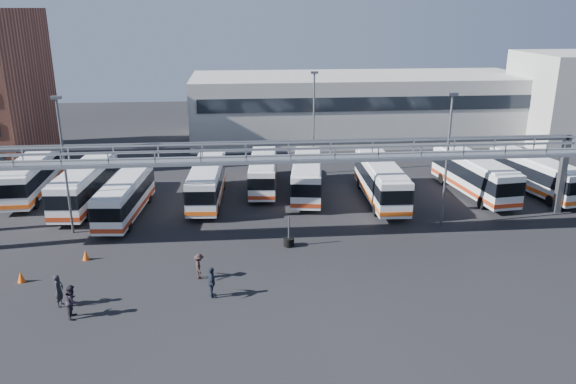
{
  "coord_description": "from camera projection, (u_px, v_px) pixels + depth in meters",
  "views": [
    {
      "loc": [
        -3.53,
        -32.25,
        16.02
      ],
      "look_at": [
        -0.02,
        6.0,
        3.38
      ],
      "focal_mm": 35.0,
      "sensor_mm": 36.0,
      "label": 1
    }
  ],
  "objects": [
    {
      "name": "gantry",
      "position": [
        288.0,
        164.0,
        39.65
      ],
      "size": [
        51.4,
        5.15,
        7.1
      ],
      "color": "#979A9F",
      "rests_on": "ground"
    },
    {
      "name": "bus_4",
      "position": [
        263.0,
        171.0,
        51.71
      ],
      "size": [
        3.17,
        10.28,
        3.07
      ],
      "rotation": [
        0.0,
        0.0,
        -0.08
      ],
      "color": "silver",
      "rests_on": "ground"
    },
    {
      "name": "light_pole_back",
      "position": [
        314.0,
        118.0,
        55.18
      ],
      "size": [
        0.7,
        0.35,
        10.21
      ],
      "color": "#4C4F54",
      "rests_on": "ground"
    },
    {
      "name": "pedestrian_c",
      "position": [
        199.0,
        266.0,
        34.65
      ],
      "size": [
        0.7,
        1.11,
        1.64
      ],
      "primitive_type": "imported",
      "rotation": [
        0.0,
        0.0,
        1.66
      ],
      "color": "black",
      "rests_on": "ground"
    },
    {
      "name": "cone_right",
      "position": [
        86.0,
        255.0,
        37.36
      ],
      "size": [
        0.46,
        0.46,
        0.71
      ],
      "primitive_type": "cone",
      "rotation": [
        0.0,
        0.0,
        -0.03
      ],
      "color": "#F9560D",
      "rests_on": "ground"
    },
    {
      "name": "pedestrian_d",
      "position": [
        212.0,
        283.0,
        32.35
      ],
      "size": [
        0.63,
        1.16,
        1.88
      ],
      "primitive_type": "imported",
      "rotation": [
        0.0,
        0.0,
        1.73
      ],
      "color": "#1B2231",
      "rests_on": "ground"
    },
    {
      "name": "bus_0",
      "position": [
        32.0,
        176.0,
        49.68
      ],
      "size": [
        2.97,
        11.25,
        3.39
      ],
      "rotation": [
        0.0,
        0.0,
        0.04
      ],
      "color": "silver",
      "rests_on": "ground"
    },
    {
      "name": "bus_6",
      "position": [
        381.0,
        180.0,
        48.26
      ],
      "size": [
        2.97,
        11.37,
        3.43
      ],
      "rotation": [
        0.0,
        0.0,
        -0.03
      ],
      "color": "silver",
      "rests_on": "ground"
    },
    {
      "name": "warehouse",
      "position": [
        359.0,
        107.0,
        71.55
      ],
      "size": [
        42.0,
        14.0,
        8.0
      ],
      "primitive_type": "cube",
      "color": "#9E9E99",
      "rests_on": "ground"
    },
    {
      "name": "bus_2",
      "position": [
        125.0,
        196.0,
        44.71
      ],
      "size": [
        3.28,
        10.5,
        3.14
      ],
      "rotation": [
        0.0,
        0.0,
        -0.09
      ],
      "color": "silver",
      "rests_on": "ground"
    },
    {
      "name": "bus_9",
      "position": [
        536.0,
        174.0,
        50.41
      ],
      "size": [
        4.46,
        11.0,
        3.26
      ],
      "rotation": [
        0.0,
        0.0,
        0.19
      ],
      "color": "silver",
      "rests_on": "ground"
    },
    {
      "name": "bus_3",
      "position": [
        207.0,
        181.0,
        48.21
      ],
      "size": [
        3.09,
        10.87,
        3.26
      ],
      "rotation": [
        0.0,
        0.0,
        -0.06
      ],
      "color": "silver",
      "rests_on": "ground"
    },
    {
      "name": "bus_1",
      "position": [
        85.0,
        185.0,
        47.11
      ],
      "size": [
        3.42,
        11.37,
        3.41
      ],
      "rotation": [
        0.0,
        0.0,
        -0.07
      ],
      "color": "silver",
      "rests_on": "ground"
    },
    {
      "name": "cone_left",
      "position": [
        21.0,
        277.0,
        34.31
      ],
      "size": [
        0.54,
        0.54,
        0.72
      ],
      "primitive_type": "cone",
      "rotation": [
        0.0,
        0.0,
        -0.22
      ],
      "color": "#F9560D",
      "rests_on": "ground"
    },
    {
      "name": "bus_5",
      "position": [
        307.0,
        175.0,
        49.95
      ],
      "size": [
        4.06,
        11.04,
        3.28
      ],
      "rotation": [
        0.0,
        0.0,
        -0.15
      ],
      "color": "silver",
      "rests_on": "ground"
    },
    {
      "name": "light_pole_left",
      "position": [
        64.0,
        159.0,
        40.2
      ],
      "size": [
        0.7,
        0.35,
        10.21
      ],
      "color": "#4C4F54",
      "rests_on": "ground"
    },
    {
      "name": "bus_8",
      "position": [
        474.0,
        174.0,
        49.97
      ],
      "size": [
        3.9,
        11.57,
        3.45
      ],
      "rotation": [
        0.0,
        0.0,
        0.11
      ],
      "color": "silver",
      "rests_on": "ground"
    },
    {
      "name": "ground",
      "position": [
        297.0,
        271.0,
        35.82
      ],
      "size": [
        140.0,
        140.0,
        0.0
      ],
      "primitive_type": "plane",
      "color": "black",
      "rests_on": "ground"
    },
    {
      "name": "tire_stack",
      "position": [
        289.0,
        241.0,
        39.52
      ],
      "size": [
        0.77,
        0.77,
        2.19
      ],
      "color": "black",
      "rests_on": "ground"
    },
    {
      "name": "light_pole_mid",
      "position": [
        448.0,
        153.0,
        41.69
      ],
      "size": [
        0.7,
        0.35,
        10.21
      ],
      "color": "#4C4F54",
      "rests_on": "ground"
    },
    {
      "name": "pedestrian_a",
      "position": [
        59.0,
        290.0,
        31.4
      ],
      "size": [
        0.53,
        0.75,
        1.92
      ],
      "primitive_type": "imported",
      "rotation": [
        0.0,
        0.0,
        1.46
      ],
      "color": "black",
      "rests_on": "ground"
    },
    {
      "name": "pedestrian_b",
      "position": [
        72.0,
        301.0,
        30.28
      ],
      "size": [
        0.79,
        0.98,
        1.91
      ],
      "primitive_type": "imported",
      "rotation": [
        0.0,
        0.0,
        1.64
      ],
      "color": "black",
      "rests_on": "ground"
    }
  ]
}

